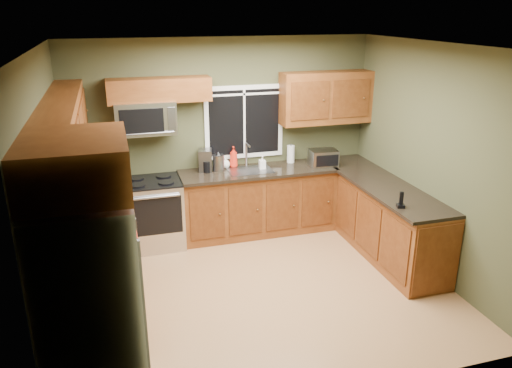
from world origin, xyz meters
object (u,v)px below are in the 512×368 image
microwave (145,118)px  soap_bottle_b (262,162)px  kettle (219,162)px  soap_bottle_c (225,162)px  paper_towel_roll (291,154)px  toaster_oven (323,158)px  refrigerator (93,306)px  range (153,213)px  coffee_maker (206,161)px  cordless_phone (401,203)px  soap_bottle_a (234,157)px

microwave → soap_bottle_b: microwave is taller
kettle → soap_bottle_c: size_ratio=1.74×
kettle → paper_towel_roll: 1.09m
soap_bottle_c → toaster_oven: bearing=-12.9°
toaster_oven → refrigerator: bearing=-138.9°
soap_bottle_b → range: bearing=-178.8°
toaster_oven → soap_bottle_b: bearing=172.2°
range → paper_towel_roll: 2.11m
coffee_maker → cordless_phone: 2.66m
toaster_oven → paper_towel_roll: 0.48m
refrigerator → soap_bottle_a: size_ratio=6.12×
kettle → cordless_phone: size_ratio=1.50×
refrigerator → toaster_oven: bearing=41.1°
microwave → soap_bottle_a: microwave is taller
kettle → soap_bottle_c: kettle is taller
kettle → refrigerator: bearing=-119.3°
soap_bottle_b → soap_bottle_c: (-0.48, 0.19, -0.01)m
soap_bottle_b → cordless_phone: bearing=-59.2°
refrigerator → toaster_oven: size_ratio=4.60×
soap_bottle_b → soap_bottle_c: bearing=158.5°
refrigerator → soap_bottle_b: bearing=51.6°
cordless_phone → paper_towel_roll: bearing=106.6°
toaster_oven → cordless_phone: size_ratio=2.10×
toaster_oven → coffee_maker: 1.65m
kettle → microwave: bearing=178.3°
microwave → cordless_phone: (2.60, -1.90, -0.73)m
soap_bottle_a → range: bearing=-168.9°
toaster_oven → paper_towel_roll: (-0.38, 0.30, 0.01)m
paper_towel_roll → soap_bottle_c: bearing=179.4°
paper_towel_roll → toaster_oven: bearing=-38.0°
microwave → soap_bottle_b: size_ratio=4.11×
refrigerator → range: refrigerator is taller
coffee_maker → soap_bottle_a: (0.41, 0.07, 0.01)m
range → toaster_oven: bearing=-2.0°
refrigerator → paper_towel_roll: size_ratio=6.52×
soap_bottle_b → soap_bottle_c: soap_bottle_b is taller
paper_towel_roll → soap_bottle_b: bearing=-159.8°
microwave → paper_towel_roll: 2.12m
kettle → toaster_oven: bearing=-7.6°
kettle → soap_bottle_a: soap_bottle_a is taller
kettle → soap_bottle_b: kettle is taller
soap_bottle_a → soap_bottle_c: 0.14m
toaster_oven → kettle: 1.47m
microwave → refrigerator: bearing=-103.3°
cordless_phone → toaster_oven: bearing=97.1°
cordless_phone → microwave: bearing=143.9°
soap_bottle_a → toaster_oven: bearing=-14.5°
refrigerator → soap_bottle_b: size_ratio=9.74×
coffee_maker → soap_bottle_b: 0.78m
range → soap_bottle_b: size_ratio=5.07×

